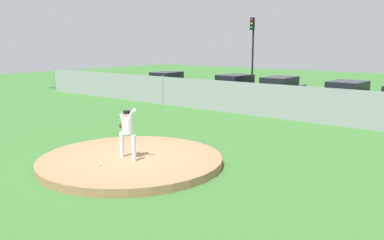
{
  "coord_description": "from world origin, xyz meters",
  "views": [
    {
      "loc": [
        9.06,
        -8.46,
        3.76
      ],
      "look_at": [
        0.51,
        2.46,
        1.11
      ],
      "focal_mm": 37.8,
      "sensor_mm": 36.0,
      "label": 1
    }
  ],
  "objects_px": {
    "parked_car_teal": "(347,97)",
    "parked_car_slate": "(279,91)",
    "parked_car_burgundy": "(167,83)",
    "traffic_cone_orange": "(196,97)",
    "parked_car_navy": "(235,88)",
    "traffic_light_near": "(252,43)",
    "pitcher_youth": "(127,129)",
    "baseball": "(101,164)"
  },
  "relations": [
    {
      "from": "parked_car_teal",
      "to": "traffic_light_near",
      "type": "xyz_separation_m",
      "value": [
        -8.32,
        3.78,
        2.99
      ]
    },
    {
      "from": "parked_car_burgundy",
      "to": "traffic_light_near",
      "type": "height_order",
      "value": "traffic_light_near"
    },
    {
      "from": "parked_car_slate",
      "to": "parked_car_teal",
      "type": "distance_m",
      "value": 4.28
    },
    {
      "from": "parked_car_navy",
      "to": "traffic_cone_orange",
      "type": "distance_m",
      "value": 2.78
    },
    {
      "from": "pitcher_youth",
      "to": "traffic_cone_orange",
      "type": "relative_size",
      "value": 2.93
    },
    {
      "from": "baseball",
      "to": "parked_car_burgundy",
      "type": "distance_m",
      "value": 19.78
    },
    {
      "from": "parked_car_teal",
      "to": "traffic_cone_orange",
      "type": "bearing_deg",
      "value": -165.33
    },
    {
      "from": "parked_car_navy",
      "to": "traffic_cone_orange",
      "type": "height_order",
      "value": "parked_car_navy"
    },
    {
      "from": "pitcher_youth",
      "to": "parked_car_navy",
      "type": "relative_size",
      "value": 0.39
    },
    {
      "from": "parked_car_burgundy",
      "to": "parked_car_teal",
      "type": "xyz_separation_m",
      "value": [
        13.66,
        -0.1,
        0.03
      ]
    },
    {
      "from": "baseball",
      "to": "parked_car_navy",
      "type": "relative_size",
      "value": 0.02
    },
    {
      "from": "parked_car_slate",
      "to": "parked_car_burgundy",
      "type": "bearing_deg",
      "value": -179.18
    },
    {
      "from": "pitcher_youth",
      "to": "parked_car_burgundy",
      "type": "relative_size",
      "value": 0.37
    },
    {
      "from": "baseball",
      "to": "traffic_cone_orange",
      "type": "bearing_deg",
      "value": 117.03
    },
    {
      "from": "parked_car_burgundy",
      "to": "traffic_cone_orange",
      "type": "xyz_separation_m",
      "value": [
        4.7,
        -2.45,
        -0.5
      ]
    },
    {
      "from": "pitcher_youth",
      "to": "parked_car_navy",
      "type": "height_order",
      "value": "pitcher_youth"
    },
    {
      "from": "pitcher_youth",
      "to": "parked_car_slate",
      "type": "relative_size",
      "value": 0.36
    },
    {
      "from": "parked_car_navy",
      "to": "parked_car_slate",
      "type": "bearing_deg",
      "value": 7.24
    },
    {
      "from": "parked_car_slate",
      "to": "parked_car_burgundy",
      "type": "height_order",
      "value": "parked_car_slate"
    },
    {
      "from": "parked_car_slate",
      "to": "traffic_light_near",
      "type": "distance_m",
      "value": 6.15
    },
    {
      "from": "parked_car_teal",
      "to": "traffic_cone_orange",
      "type": "relative_size",
      "value": 7.56
    },
    {
      "from": "baseball",
      "to": "parked_car_burgundy",
      "type": "xyz_separation_m",
      "value": [
        -11.61,
        16.0,
        0.48
      ]
    },
    {
      "from": "parked_car_slate",
      "to": "traffic_cone_orange",
      "type": "xyz_separation_m",
      "value": [
        -4.69,
        -2.58,
        -0.54
      ]
    },
    {
      "from": "parked_car_navy",
      "to": "pitcher_youth",
      "type": "bearing_deg",
      "value": -69.89
    },
    {
      "from": "pitcher_youth",
      "to": "baseball",
      "type": "height_order",
      "value": "pitcher_youth"
    },
    {
      "from": "parked_car_burgundy",
      "to": "traffic_cone_orange",
      "type": "bearing_deg",
      "value": -27.56
    },
    {
      "from": "parked_car_navy",
      "to": "parked_car_teal",
      "type": "distance_m",
      "value": 7.34
    },
    {
      "from": "traffic_cone_orange",
      "to": "traffic_light_near",
      "type": "bearing_deg",
      "value": 84.02
    },
    {
      "from": "baseball",
      "to": "parked_car_slate",
      "type": "bearing_deg",
      "value": 97.86
    },
    {
      "from": "parked_car_teal",
      "to": "parked_car_slate",
      "type": "bearing_deg",
      "value": 176.81
    },
    {
      "from": "parked_car_slate",
      "to": "parked_car_teal",
      "type": "xyz_separation_m",
      "value": [
        4.28,
        -0.24,
        -0.01
      ]
    },
    {
      "from": "parked_car_teal",
      "to": "traffic_cone_orange",
      "type": "xyz_separation_m",
      "value": [
        -8.96,
        -2.35,
        -0.53
      ]
    },
    {
      "from": "baseball",
      "to": "parked_car_slate",
      "type": "xyz_separation_m",
      "value": [
        -2.23,
        16.14,
        0.52
      ]
    },
    {
      "from": "parked_car_slate",
      "to": "traffic_cone_orange",
      "type": "distance_m",
      "value": 5.38
    },
    {
      "from": "parked_car_slate",
      "to": "traffic_light_near",
      "type": "xyz_separation_m",
      "value": [
        -4.04,
        3.54,
        2.98
      ]
    },
    {
      "from": "parked_car_slate",
      "to": "traffic_light_near",
      "type": "bearing_deg",
      "value": 138.79
    },
    {
      "from": "parked_car_slate",
      "to": "parked_car_navy",
      "type": "relative_size",
      "value": 1.06
    },
    {
      "from": "parked_car_teal",
      "to": "parked_car_navy",
      "type": "bearing_deg",
      "value": -178.82
    },
    {
      "from": "parked_car_navy",
      "to": "traffic_light_near",
      "type": "bearing_deg",
      "value": 103.99
    },
    {
      "from": "parked_car_teal",
      "to": "traffic_light_near",
      "type": "height_order",
      "value": "traffic_light_near"
    },
    {
      "from": "pitcher_youth",
      "to": "parked_car_teal",
      "type": "distance_m",
      "value": 15.06
    },
    {
      "from": "parked_car_navy",
      "to": "baseball",
      "type": "bearing_deg",
      "value": -71.42
    }
  ]
}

